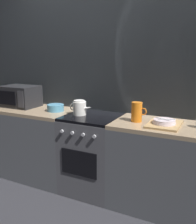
# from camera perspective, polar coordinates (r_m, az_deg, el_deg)

# --- Properties ---
(ground_plane) EXTENTS (8.00, 8.00, 0.00)m
(ground_plane) POSITION_cam_1_polar(r_m,az_deg,el_deg) (3.15, -1.26, -16.95)
(ground_plane) COLOR #2D2D33
(back_wall) EXTENTS (3.60, 0.05, 2.40)m
(back_wall) POSITION_cam_1_polar(r_m,az_deg,el_deg) (3.04, 1.48, 5.98)
(back_wall) COLOR gray
(back_wall) RESTS_ON ground_plane
(counter_left) EXTENTS (1.20, 0.60, 0.90)m
(counter_left) POSITION_cam_1_polar(r_m,az_deg,el_deg) (3.43, -14.80, -6.50)
(counter_left) COLOR #515459
(counter_left) RESTS_ON ground_plane
(stove_unit) EXTENTS (0.60, 0.63, 0.90)m
(stove_unit) POSITION_cam_1_polar(r_m,az_deg,el_deg) (2.95, -1.31, -9.38)
(stove_unit) COLOR #4C4C51
(stove_unit) RESTS_ON ground_plane
(counter_right) EXTENTS (1.20, 0.60, 0.90)m
(counter_right) POSITION_cam_1_polar(r_m,az_deg,el_deg) (2.69, 16.37, -12.26)
(counter_right) COLOR #515459
(counter_right) RESTS_ON ground_plane
(microwave) EXTENTS (0.46, 0.35, 0.27)m
(microwave) POSITION_cam_1_polar(r_m,az_deg,el_deg) (3.43, -17.22, 3.43)
(microwave) COLOR black
(microwave) RESTS_ON counter_left
(kettle) EXTENTS (0.28, 0.15, 0.17)m
(kettle) POSITION_cam_1_polar(r_m,az_deg,el_deg) (2.84, -4.19, 0.97)
(kettle) COLOR white
(kettle) RESTS_ON stove_unit
(mixing_bowl) EXTENTS (0.20, 0.20, 0.08)m
(mixing_bowl) POSITION_cam_1_polar(r_m,az_deg,el_deg) (3.07, -9.61, 0.96)
(mixing_bowl) COLOR teal
(mixing_bowl) RESTS_ON counter_left
(pitcher) EXTENTS (0.16, 0.11, 0.20)m
(pitcher) POSITION_cam_1_polar(r_m,az_deg,el_deg) (2.57, 8.80, 0.02)
(pitcher) COLOR orange
(pitcher) RESTS_ON counter_right
(dish_pile) EXTENTS (0.30, 0.40, 0.07)m
(dish_pile) POSITION_cam_1_polar(r_m,az_deg,el_deg) (2.51, 14.79, -2.42)
(dish_pile) COLOR tan
(dish_pile) RESTS_ON counter_right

